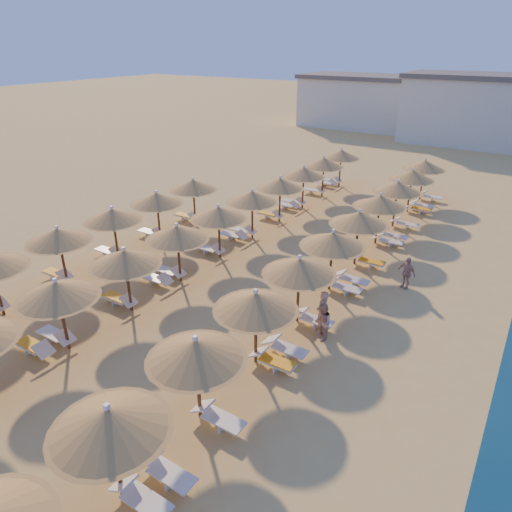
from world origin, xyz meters
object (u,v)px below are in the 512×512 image
Objects in this scene: beachgoer_a at (322,312)px; beachgoer_b at (323,322)px; parasol_row_west at (199,223)px; parasol_row_east at (317,253)px; beachgoer_c at (406,273)px.

beachgoer_a reaches higher than beachgoer_b.
parasol_row_west is 7.90m from beachgoer_a.
parasol_row_east is 20.45× the size of beachgoer_a.
beachgoer_c is at bearing 138.58° from beachgoer_b.
parasol_row_west reaches higher than beachgoer_c.
beachgoer_a is 1.20× the size of beachgoer_b.
parasol_row_east is 24.64× the size of beachgoer_b.
beachgoer_a is 5.69m from beachgoer_c.
parasol_row_east reaches higher than beachgoer_c.
parasol_row_east is at bearing -174.15° from beachgoer_b.
parasol_row_west is 24.11× the size of beachgoer_c.
parasol_row_east is 24.11× the size of beachgoer_c.
beachgoer_a is at bearing -176.91° from beachgoer_b.
beachgoer_c is 1.02× the size of beachgoer_b.
beachgoer_b is at bearing -83.73° from beachgoer_c.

